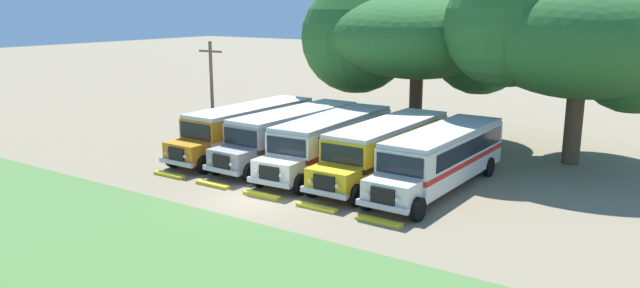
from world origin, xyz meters
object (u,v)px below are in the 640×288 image
at_px(parked_bus_slot_1, 292,132).
at_px(parked_bus_slot_3, 386,147).
at_px(parked_bus_slot_0, 249,127).
at_px(parked_bus_slot_2, 331,139).
at_px(secondary_tree, 577,37).
at_px(parked_bus_slot_4, 442,156).
at_px(broad_shade_tree, 414,37).
at_px(utility_pole, 212,91).

relative_size(parked_bus_slot_1, parked_bus_slot_3, 1.00).
distance_m(parked_bus_slot_0, parked_bus_slot_2, 5.99).
bearing_deg(parked_bus_slot_1, secondary_tree, 124.96).
xyz_separation_m(parked_bus_slot_0, secondary_tree, (16.18, 8.79, 5.34)).
xyz_separation_m(parked_bus_slot_0, parked_bus_slot_1, (3.14, 0.16, 0.00)).
bearing_deg(secondary_tree, parked_bus_slot_2, -138.67).
height_order(parked_bus_slot_0, parked_bus_slot_4, same).
bearing_deg(parked_bus_slot_3, broad_shade_tree, -160.76).
bearing_deg(utility_pole, parked_bus_slot_0, 0.89).
bearing_deg(parked_bus_slot_3, parked_bus_slot_4, 86.17).
relative_size(parked_bus_slot_0, parked_bus_slot_1, 1.00).
height_order(parked_bus_slot_4, broad_shade_tree, broad_shade_tree).
bearing_deg(parked_bus_slot_0, parked_bus_slot_4, 89.09).
height_order(broad_shade_tree, secondary_tree, secondary_tree).
bearing_deg(parked_bus_slot_3, parked_bus_slot_1, -92.11).
bearing_deg(parked_bus_slot_1, parked_bus_slot_3, 89.45).
xyz_separation_m(parked_bus_slot_2, utility_pole, (-8.83, 0.13, 1.92)).
relative_size(parked_bus_slot_3, parked_bus_slot_4, 1.00).
relative_size(parked_bus_slot_2, parked_bus_slot_3, 1.01).
distance_m(parked_bus_slot_2, parked_bus_slot_3, 3.29).
bearing_deg(parked_bus_slot_1, broad_shade_tree, 168.50).
bearing_deg(parked_bus_slot_0, parked_bus_slot_2, 88.60).
relative_size(parked_bus_slot_3, broad_shade_tree, 0.74).
height_order(parked_bus_slot_0, secondary_tree, secondary_tree).
distance_m(parked_bus_slot_3, utility_pole, 12.27).
relative_size(parked_bus_slot_4, utility_pole, 1.66).
relative_size(parked_bus_slot_3, secondary_tree, 0.83).
height_order(parked_bus_slot_2, parked_bus_slot_4, same).
bearing_deg(utility_pole, parked_bus_slot_4, -0.80).
relative_size(parked_bus_slot_1, utility_pole, 1.66).
distance_m(parked_bus_slot_2, utility_pole, 9.04).
distance_m(parked_bus_slot_3, broad_shade_tree, 12.32).
relative_size(parked_bus_slot_0, parked_bus_slot_3, 1.00).
bearing_deg(parked_bus_slot_3, parked_bus_slot_0, -90.44).
distance_m(parked_bus_slot_1, parked_bus_slot_3, 6.14).
relative_size(parked_bus_slot_0, broad_shade_tree, 0.74).
xyz_separation_m(parked_bus_slot_1, parked_bus_slot_4, (9.23, -0.42, 0.00)).
height_order(parked_bus_slot_1, secondary_tree, secondary_tree).
distance_m(parked_bus_slot_0, utility_pole, 3.44).
distance_m(parked_bus_slot_1, parked_bus_slot_4, 9.24).
bearing_deg(parked_bus_slot_4, parked_bus_slot_2, -89.80).
bearing_deg(parked_bus_slot_0, parked_bus_slot_3, 89.94).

